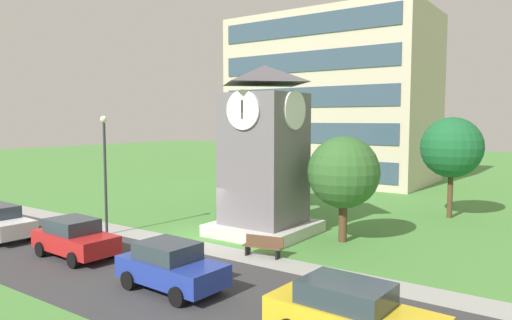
{
  "coord_description": "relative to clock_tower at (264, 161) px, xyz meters",
  "views": [
    {
      "loc": [
        16.27,
        -18.18,
        6.02
      ],
      "look_at": [
        1.23,
        3.02,
        3.77
      ],
      "focal_mm": 33.18,
      "sensor_mm": 36.0,
      "label": 1
    }
  ],
  "objects": [
    {
      "name": "parked_car_yellow",
      "position": [
        8.84,
        -8.8,
        -3.0
      ],
      "size": [
        4.76,
        2.18,
        1.69
      ],
      "color": "gold",
      "rests_on": "ground"
    },
    {
      "name": "street_asphalt",
      "position": [
        -2.46,
        -8.29,
        -3.86
      ],
      "size": [
        120.0,
        7.2,
        0.01
      ],
      "primitive_type": "cube",
      "color": "#38383A",
      "rests_on": "ground"
    },
    {
      "name": "tree_streetside",
      "position": [
        -3.61,
        6.15,
        0.42
      ],
      "size": [
        4.29,
        4.29,
        6.45
      ],
      "color": "#513823",
      "rests_on": "ground"
    },
    {
      "name": "parked_car_blue",
      "position": [
        1.94,
        -8.67,
        -3.0
      ],
      "size": [
        4.12,
        2.16,
        1.69
      ],
      "color": "#23389E",
      "rests_on": "ground"
    },
    {
      "name": "tree_by_building",
      "position": [
        6.95,
        9.98,
        0.44
      ],
      "size": [
        3.68,
        3.68,
        6.16
      ],
      "color": "#513823",
      "rests_on": "ground"
    },
    {
      "name": "tree_near_tower",
      "position": [
        4.05,
        0.94,
        -0.44
      ],
      "size": [
        3.52,
        3.52,
        5.21
      ],
      "color": "#513823",
      "rests_on": "ground"
    },
    {
      "name": "parked_car_red",
      "position": [
        -4.36,
        -8.27,
        -3.0
      ],
      "size": [
        4.25,
        2.15,
        1.69
      ],
      "color": "red",
      "rests_on": "ground"
    },
    {
      "name": "kerb_strip",
      "position": [
        -2.46,
        -3.89,
        -3.86
      ],
      "size": [
        120.0,
        1.6,
        0.01
      ],
      "primitive_type": "cube",
      "color": "#9E9E99",
      "rests_on": "ground"
    },
    {
      "name": "park_bench",
      "position": [
        2.28,
        -3.4,
        -3.4
      ],
      "size": [
        1.86,
        0.8,
        0.88
      ],
      "color": "brown",
      "rests_on": "ground"
    },
    {
      "name": "street_lamp",
      "position": [
        -6.65,
        -4.88,
        -0.05
      ],
      "size": [
        0.36,
        0.36,
        6.2
      ],
      "color": "#333338",
      "rests_on": "ground"
    },
    {
      "name": "office_building",
      "position": [
        -7.51,
        22.9,
        4.14
      ],
      "size": [
        19.03,
        10.95,
        16.0
      ],
      "color": "beige",
      "rests_on": "ground"
    },
    {
      "name": "clock_tower",
      "position": [
        0.0,
        0.0,
        0.0
      ],
      "size": [
        4.78,
        4.78,
        8.77
      ],
      "color": "slate",
      "rests_on": "ground"
    },
    {
      "name": "ground_plane",
      "position": [
        -2.46,
        -2.02,
        -3.86
      ],
      "size": [
        160.0,
        160.0,
        0.0
      ],
      "primitive_type": "plane",
      "color": "#4C893D"
    }
  ]
}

